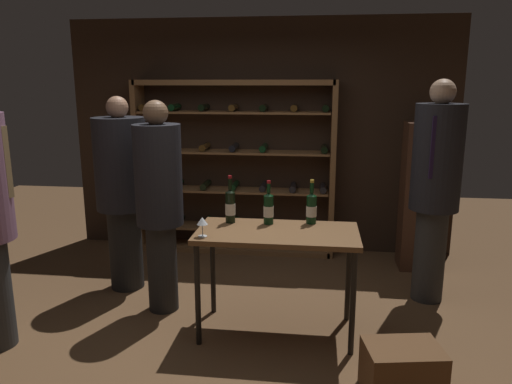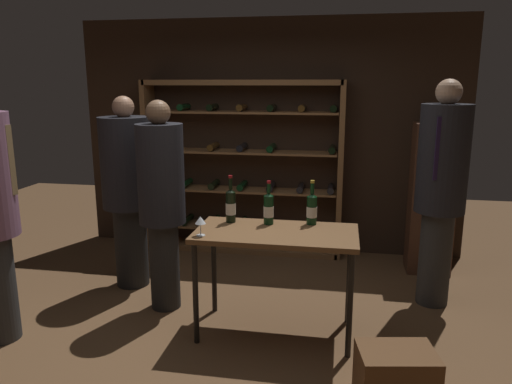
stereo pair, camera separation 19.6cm
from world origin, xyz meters
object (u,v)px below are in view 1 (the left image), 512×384
at_px(wine_crate, 402,371).
at_px(wine_bottle_gold_foil, 230,206).
at_px(tasting_table, 277,242).
at_px(wine_bottle_amber_reserve, 269,208).
at_px(display_cabinet, 423,197).
at_px(wine_rack, 233,168).
at_px(person_guest_khaki, 435,182).
at_px(person_bystander_red_print, 159,198).
at_px(wine_glass_stemmed_left, 202,222).
at_px(wine_bottle_red_label, 311,208).
at_px(person_guest_plum_blouse, 122,186).

xyz_separation_m(wine_crate, wine_bottle_gold_foil, (-1.28, 0.92, 0.83)).
relative_size(wine_crate, wine_bottle_gold_foil, 1.22).
relative_size(tasting_table, wine_bottle_amber_reserve, 3.51).
bearing_deg(wine_bottle_gold_foil, display_cabinet, 37.85).
distance_m(wine_rack, person_guest_khaki, 2.30).
distance_m(tasting_table, person_guest_khaki, 1.60).
xyz_separation_m(wine_rack, wine_bottle_amber_reserve, (0.58, -1.71, -0.02)).
xyz_separation_m(person_bystander_red_print, person_guest_khaki, (2.38, 0.51, 0.10)).
bearing_deg(wine_glass_stemmed_left, person_bystander_red_print, 134.74).
bearing_deg(wine_bottle_red_label, display_cabinet, 49.51).
xyz_separation_m(wine_rack, wine_crate, (1.55, -2.63, -0.84)).
relative_size(person_bystander_red_print, wine_crate, 3.85).
distance_m(person_guest_plum_blouse, wine_bottle_amber_reserve, 1.55).
bearing_deg(tasting_table, wine_bottle_gold_foil, 155.06).
relative_size(display_cabinet, wine_bottle_amber_reserve, 4.41).
relative_size(wine_rack, wine_bottle_gold_foil, 5.92).
height_order(person_guest_plum_blouse, wine_bottle_red_label, person_guest_plum_blouse).
xyz_separation_m(wine_rack, display_cabinet, (2.10, -0.29, -0.22)).
bearing_deg(person_bystander_red_print, wine_crate, -84.07).
bearing_deg(wine_bottle_gold_foil, wine_crate, -35.73).
bearing_deg(wine_bottle_gold_foil, wine_rack, 98.94).
xyz_separation_m(wine_rack, person_guest_khaki, (2.02, -1.11, 0.11)).
distance_m(tasting_table, wine_bottle_red_label, 0.42).
distance_m(wine_bottle_amber_reserve, wine_bottle_gold_foil, 0.32).
xyz_separation_m(display_cabinet, wine_bottle_gold_foil, (-1.83, -1.42, 0.21)).
bearing_deg(wine_bottle_amber_reserve, wine_crate, -43.64).
distance_m(tasting_table, person_guest_plum_blouse, 1.72).
height_order(person_guest_khaki, wine_glass_stemmed_left, person_guest_khaki).
distance_m(wine_rack, wine_crate, 3.16).
bearing_deg(wine_bottle_gold_foil, person_guest_khaki, 18.96).
height_order(wine_bottle_amber_reserve, wine_glass_stemmed_left, wine_bottle_amber_reserve).
bearing_deg(wine_glass_stemmed_left, wine_crate, -20.03).
distance_m(person_guest_plum_blouse, wine_crate, 2.94).
height_order(person_guest_plum_blouse, wine_glass_stemmed_left, person_guest_plum_blouse).
relative_size(person_bystander_red_print, wine_bottle_gold_foil, 4.70).
relative_size(wine_bottle_gold_foil, wine_bottle_red_label, 1.08).
relative_size(person_guest_khaki, wine_bottle_amber_reserve, 5.61).
xyz_separation_m(person_bystander_red_print, wine_crate, (1.91, -1.01, -0.85)).
bearing_deg(person_guest_plum_blouse, tasting_table, 178.41).
bearing_deg(wine_bottle_red_label, wine_crate, -57.68).
bearing_deg(wine_bottle_gold_foil, wine_bottle_red_label, 4.64).
relative_size(tasting_table, person_guest_plum_blouse, 0.68).
xyz_separation_m(person_guest_khaki, person_guest_plum_blouse, (-2.89, -0.08, -0.10)).
distance_m(wine_rack, wine_bottle_amber_reserve, 1.81).
distance_m(wine_bottle_red_label, wine_glass_stemmed_left, 0.92).
relative_size(person_guest_khaki, wine_bottle_red_label, 5.54).
xyz_separation_m(tasting_table, display_cabinet, (1.43, 1.61, 0.03)).
relative_size(wine_rack, display_cabinet, 1.47).
relative_size(tasting_table, person_guest_khaki, 0.63).
xyz_separation_m(person_guest_plum_blouse, wine_bottle_gold_foil, (1.14, -0.52, -0.03)).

